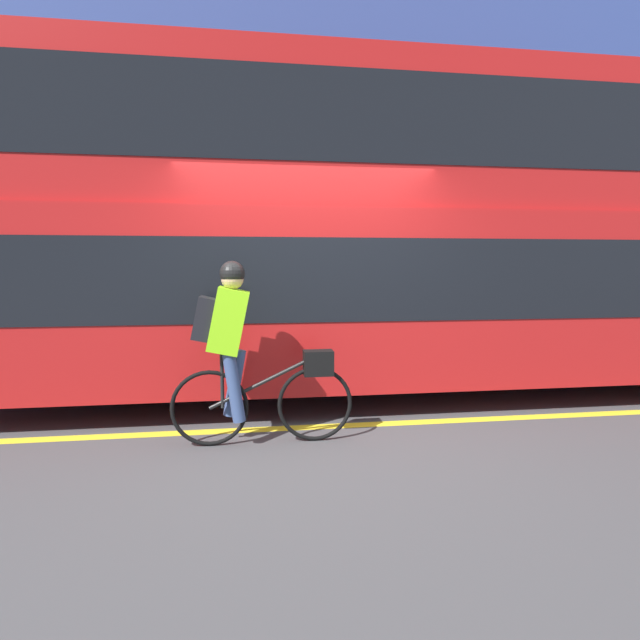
# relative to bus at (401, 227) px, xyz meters

# --- Properties ---
(ground_plane) EXTENTS (80.00, 80.00, 0.00)m
(ground_plane) POSITION_rel_bus_xyz_m (-1.30, -1.47, -2.03)
(ground_plane) COLOR #424244
(road_center_line) EXTENTS (50.00, 0.14, 0.01)m
(road_center_line) POSITION_rel_bus_xyz_m (-1.30, -1.36, -2.02)
(road_center_line) COLOR yellow
(road_center_line) RESTS_ON ground_plane
(sidewalk_curb) EXTENTS (60.00, 1.84, 0.13)m
(sidewalk_curb) POSITION_rel_bus_xyz_m (-1.30, 3.33, -1.96)
(sidewalk_curb) COLOR gray
(sidewalk_curb) RESTS_ON ground_plane
(building_facade) EXTENTS (60.00, 0.30, 9.20)m
(building_facade) POSITION_rel_bus_xyz_m (-1.30, 4.40, 2.57)
(building_facade) COLOR #33478C
(building_facade) RESTS_ON ground_plane
(bus) EXTENTS (10.27, 2.56, 3.66)m
(bus) POSITION_rel_bus_xyz_m (0.00, 0.00, 0.00)
(bus) COLOR black
(bus) RESTS_ON ground_plane
(cyclist_on_bike) EXTENTS (1.59, 0.32, 1.60)m
(cyclist_on_bike) POSITION_rel_bus_xyz_m (-1.93, -1.73, -1.16)
(cyclist_on_bike) COLOR black
(cyclist_on_bike) RESTS_ON ground_plane
(trash_bin) EXTENTS (0.53, 0.53, 0.90)m
(trash_bin) POSITION_rel_bus_xyz_m (0.93, 3.23, -1.44)
(trash_bin) COLOR #262628
(trash_bin) RESTS_ON sidewalk_curb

